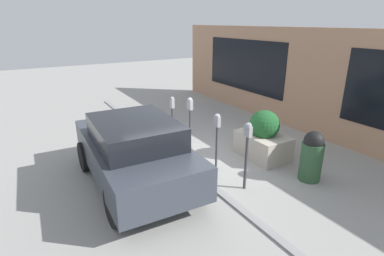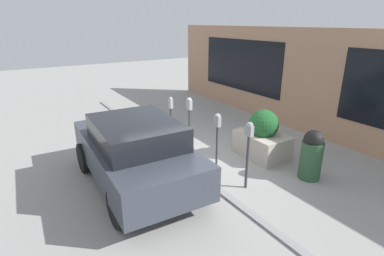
{
  "view_description": "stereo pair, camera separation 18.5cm",
  "coord_description": "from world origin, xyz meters",
  "px_view_note": "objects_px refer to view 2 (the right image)",
  "views": [
    {
      "loc": [
        -5.95,
        3.34,
        3.4
      ],
      "look_at": [
        0.0,
        -0.15,
        0.93
      ],
      "focal_mm": 28.0,
      "sensor_mm": 36.0,
      "label": 1
    },
    {
      "loc": [
        -5.85,
        3.5,
        3.4
      ],
      "look_at": [
        0.0,
        -0.15,
        0.93
      ],
      "focal_mm": 28.0,
      "sensor_mm": 36.0,
      "label": 2
    }
  ],
  "objects_px": {
    "parking_meter_second": "(217,128)",
    "trash_bin": "(312,155)",
    "parking_meter_nearest": "(249,142)",
    "parking_meter_middle": "(189,111)",
    "parked_car_front": "(135,151)",
    "parking_meter_fourth": "(171,111)",
    "planter_box": "(262,137)"
  },
  "relations": [
    {
      "from": "parked_car_front",
      "to": "parking_meter_second",
      "type": "bearing_deg",
      "value": -97.57
    },
    {
      "from": "parking_meter_second",
      "to": "parking_meter_fourth",
      "type": "xyz_separation_m",
      "value": [
        2.34,
        -0.01,
        -0.16
      ]
    },
    {
      "from": "parked_car_front",
      "to": "trash_bin",
      "type": "bearing_deg",
      "value": -115.77
    },
    {
      "from": "parking_meter_second",
      "to": "trash_bin",
      "type": "distance_m",
      "value": 2.19
    },
    {
      "from": "parking_meter_middle",
      "to": "parking_meter_fourth",
      "type": "relative_size",
      "value": 1.17
    },
    {
      "from": "planter_box",
      "to": "parking_meter_middle",
      "type": "bearing_deg",
      "value": 50.35
    },
    {
      "from": "parking_meter_nearest",
      "to": "planter_box",
      "type": "bearing_deg",
      "value": -54.81
    },
    {
      "from": "parking_meter_nearest",
      "to": "parking_meter_middle",
      "type": "height_order",
      "value": "parking_meter_middle"
    },
    {
      "from": "parking_meter_nearest",
      "to": "trash_bin",
      "type": "height_order",
      "value": "parking_meter_nearest"
    },
    {
      "from": "parking_meter_middle",
      "to": "planter_box",
      "type": "height_order",
      "value": "parking_meter_middle"
    },
    {
      "from": "parking_meter_fourth",
      "to": "parked_car_front",
      "type": "height_order",
      "value": "parked_car_front"
    },
    {
      "from": "parking_meter_second",
      "to": "trash_bin",
      "type": "bearing_deg",
      "value": -134.36
    },
    {
      "from": "parking_meter_nearest",
      "to": "parking_meter_middle",
      "type": "xyz_separation_m",
      "value": [
        2.26,
        0.04,
        0.09
      ]
    },
    {
      "from": "parking_meter_nearest",
      "to": "trash_bin",
      "type": "distance_m",
      "value": 1.65
    },
    {
      "from": "parking_meter_middle",
      "to": "planter_box",
      "type": "bearing_deg",
      "value": -129.65
    },
    {
      "from": "trash_bin",
      "to": "parking_meter_second",
      "type": "bearing_deg",
      "value": 45.64
    },
    {
      "from": "parking_meter_middle",
      "to": "parked_car_front",
      "type": "relative_size",
      "value": 0.39
    },
    {
      "from": "parking_meter_second",
      "to": "parked_car_front",
      "type": "xyz_separation_m",
      "value": [
        0.32,
        1.92,
        -0.24
      ]
    },
    {
      "from": "parking_meter_middle",
      "to": "parking_meter_fourth",
      "type": "bearing_deg",
      "value": -2.28
    },
    {
      "from": "parking_meter_middle",
      "to": "parking_meter_fourth",
      "type": "height_order",
      "value": "parking_meter_middle"
    },
    {
      "from": "parking_meter_nearest",
      "to": "parking_meter_second",
      "type": "bearing_deg",
      "value": 0.66
    },
    {
      "from": "parking_meter_second",
      "to": "parking_meter_middle",
      "type": "distance_m",
      "value": 1.21
    },
    {
      "from": "parked_car_front",
      "to": "parking_meter_nearest",
      "type": "bearing_deg",
      "value": -123.46
    },
    {
      "from": "planter_box",
      "to": "trash_bin",
      "type": "relative_size",
      "value": 1.15
    },
    {
      "from": "parking_meter_second",
      "to": "parked_car_front",
      "type": "bearing_deg",
      "value": 80.4
    },
    {
      "from": "parking_meter_fourth",
      "to": "parking_meter_middle",
      "type": "bearing_deg",
      "value": 177.72
    },
    {
      "from": "parking_meter_fourth",
      "to": "planter_box",
      "type": "distance_m",
      "value": 2.8
    },
    {
      "from": "trash_bin",
      "to": "parking_meter_nearest",
      "type": "bearing_deg",
      "value": 73.81
    },
    {
      "from": "planter_box",
      "to": "parked_car_front",
      "type": "height_order",
      "value": "parked_car_front"
    },
    {
      "from": "parking_meter_nearest",
      "to": "parked_car_front",
      "type": "xyz_separation_m",
      "value": [
        1.38,
        1.93,
        -0.27
      ]
    },
    {
      "from": "parking_meter_middle",
      "to": "parked_car_front",
      "type": "height_order",
      "value": "parking_meter_middle"
    },
    {
      "from": "parking_meter_nearest",
      "to": "planter_box",
      "type": "xyz_separation_m",
      "value": [
        1.02,
        -1.45,
        -0.54
      ]
    }
  ]
}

